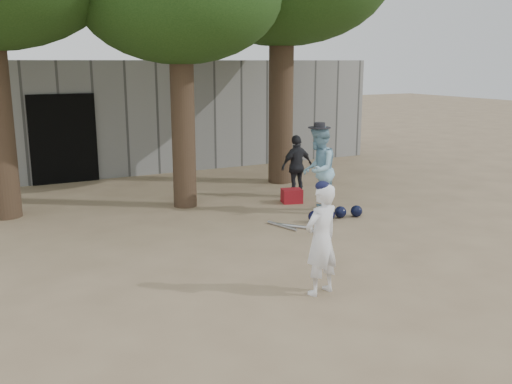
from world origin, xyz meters
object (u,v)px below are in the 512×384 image
spectator_dark (297,166)px  red_bag (292,196)px  boy_player (321,240)px  spectator_blue (318,170)px

spectator_dark → red_bag: spectator_dark is taller
boy_player → spectator_dark: bearing=-131.9°
spectator_blue → spectator_dark: spectator_blue is taller
boy_player → spectator_blue: 4.12m
spectator_blue → red_bag: 1.18m
red_bag → spectator_blue: bearing=-87.6°
spectator_dark → spectator_blue: bearing=69.9°
spectator_blue → boy_player: bearing=10.4°
spectator_blue → red_bag: spectator_blue is taller
spectator_dark → red_bag: 0.81m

